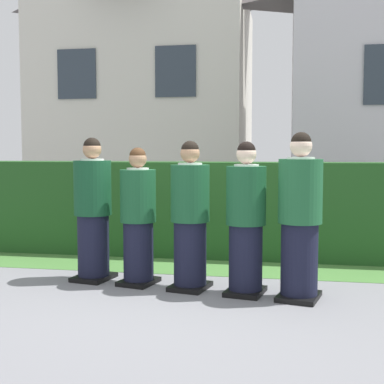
{
  "coord_description": "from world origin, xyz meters",
  "views": [
    {
      "loc": [
        1.01,
        -5.55,
        1.49
      ],
      "look_at": [
        0.0,
        0.0,
        1.05
      ],
      "focal_mm": 49.52,
      "sensor_mm": 36.0,
      "label": 1
    }
  ],
  "objects_px": {
    "student_front_row_1": "(138,220)",
    "student_front_row_2": "(190,219)",
    "student_front_row_3": "(246,222)",
    "student_front_row_4": "(300,220)",
    "student_front_row_0": "(93,213)"
  },
  "relations": [
    {
      "from": "student_front_row_1",
      "to": "student_front_row_2",
      "type": "distance_m",
      "value": 0.62
    },
    {
      "from": "student_front_row_4",
      "to": "student_front_row_3",
      "type": "bearing_deg",
      "value": 170.32
    },
    {
      "from": "student_front_row_0",
      "to": "student_front_row_4",
      "type": "xyz_separation_m",
      "value": [
        2.33,
        -0.4,
        0.02
      ]
    },
    {
      "from": "student_front_row_4",
      "to": "student_front_row_0",
      "type": "bearing_deg",
      "value": 170.33
    },
    {
      "from": "student_front_row_2",
      "to": "student_front_row_4",
      "type": "distance_m",
      "value": 1.17
    },
    {
      "from": "student_front_row_0",
      "to": "student_front_row_4",
      "type": "relative_size",
      "value": 0.98
    },
    {
      "from": "student_front_row_1",
      "to": "student_front_row_3",
      "type": "relative_size",
      "value": 0.96
    },
    {
      "from": "student_front_row_1",
      "to": "student_front_row_4",
      "type": "height_order",
      "value": "student_front_row_4"
    },
    {
      "from": "student_front_row_1",
      "to": "student_front_row_3",
      "type": "height_order",
      "value": "student_front_row_3"
    },
    {
      "from": "student_front_row_1",
      "to": "student_front_row_4",
      "type": "xyz_separation_m",
      "value": [
        1.76,
        -0.29,
        0.07
      ]
    },
    {
      "from": "student_front_row_0",
      "to": "student_front_row_4",
      "type": "height_order",
      "value": "student_front_row_4"
    },
    {
      "from": "student_front_row_0",
      "to": "student_front_row_2",
      "type": "distance_m",
      "value": 1.19
    },
    {
      "from": "student_front_row_2",
      "to": "student_front_row_4",
      "type": "bearing_deg",
      "value": -9.49
    },
    {
      "from": "student_front_row_0",
      "to": "student_front_row_1",
      "type": "relative_size",
      "value": 1.07
    },
    {
      "from": "student_front_row_0",
      "to": "student_front_row_1",
      "type": "height_order",
      "value": "student_front_row_0"
    }
  ]
}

